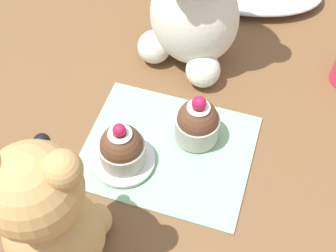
{
  "coord_description": "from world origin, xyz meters",
  "views": [
    {
      "loc": [
        0.1,
        -0.32,
        0.51
      ],
      "look_at": [
        0.0,
        0.0,
        0.06
      ],
      "focal_mm": 50.0,
      "sensor_mm": 36.0,
      "label": 1
    }
  ],
  "objects_px": {
    "cupcake_near_cream_bear": "(197,122)",
    "saucer_plate": "(124,159)",
    "cupcake_near_tan_bear": "(122,148)",
    "teddy_bear_tan": "(48,216)"
  },
  "relations": [
    {
      "from": "teddy_bear_tan",
      "to": "saucer_plate",
      "type": "xyz_separation_m",
      "value": [
        0.02,
        0.13,
        -0.09
      ]
    },
    {
      "from": "teddy_bear_tan",
      "to": "saucer_plate",
      "type": "bearing_deg",
      "value": -117.88
    },
    {
      "from": "saucer_plate",
      "to": "cupcake_near_tan_bear",
      "type": "bearing_deg",
      "value": 180.0
    },
    {
      "from": "teddy_bear_tan",
      "to": "cupcake_near_cream_bear",
      "type": "bearing_deg",
      "value": -135.22
    },
    {
      "from": "cupcake_near_tan_bear",
      "to": "teddy_bear_tan",
      "type": "bearing_deg",
      "value": -99.45
    },
    {
      "from": "cupcake_near_cream_bear",
      "to": "saucer_plate",
      "type": "bearing_deg",
      "value": -139.63
    },
    {
      "from": "teddy_bear_tan",
      "to": "saucer_plate",
      "type": "height_order",
      "value": "teddy_bear_tan"
    },
    {
      "from": "teddy_bear_tan",
      "to": "cupcake_near_tan_bear",
      "type": "bearing_deg",
      "value": -117.88
    },
    {
      "from": "cupcake_near_cream_bear",
      "to": "cupcake_near_tan_bear",
      "type": "distance_m",
      "value": 0.1
    },
    {
      "from": "saucer_plate",
      "to": "cupcake_near_tan_bear",
      "type": "xyz_separation_m",
      "value": [
        -0.0,
        0.0,
        0.03
      ]
    }
  ]
}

